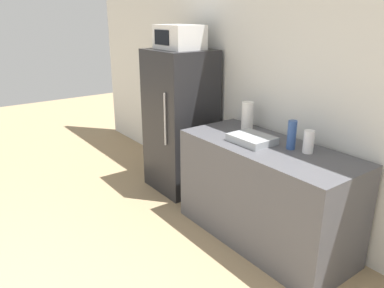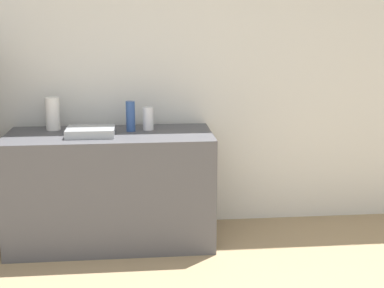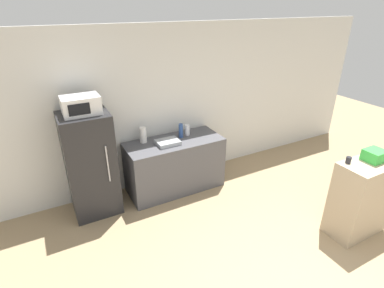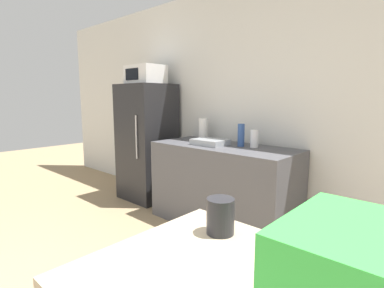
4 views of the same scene
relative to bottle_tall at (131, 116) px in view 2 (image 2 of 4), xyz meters
name	(u,v)px [view 2 (image 2 of 4)]	position (x,y,z in m)	size (l,w,h in m)	color
wall_back	(143,71)	(0.10, 0.32, 0.32)	(8.00, 0.06, 2.60)	silver
counter	(111,189)	(-0.16, -0.08, -0.55)	(1.55, 0.66, 0.87)	#4C4C51
sink_basin	(91,132)	(-0.29, -0.14, -0.09)	(0.35, 0.27, 0.06)	#9EA3A8
bottle_tall	(131,116)	(0.00, 0.00, 0.00)	(0.07, 0.07, 0.23)	#2D4C8C
bottle_short	(148,119)	(0.13, 0.04, -0.03)	(0.08, 0.08, 0.18)	silver
paper_towel_roll	(53,114)	(-0.60, 0.11, 0.01)	(0.11, 0.11, 0.25)	white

